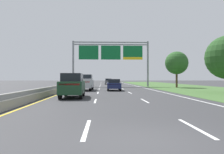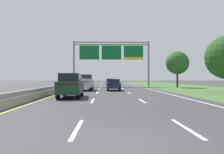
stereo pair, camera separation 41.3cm
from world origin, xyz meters
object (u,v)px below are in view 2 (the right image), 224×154
(car_grey_centre_lane_sedan, at_px, (110,81))
(car_darkgreen_left_lane_suv, at_px, (71,85))
(overhead_sign_gantry, at_px, (111,54))
(roadside_tree_mid, at_px, (177,63))
(car_navy_centre_lane_sedan, at_px, (114,85))
(pickup_truck_silver, at_px, (85,83))

(car_grey_centre_lane_sedan, xyz_separation_m, car_darkgreen_left_lane_suv, (-4.15, -39.42, 0.28))
(overhead_sign_gantry, height_order, car_grey_centre_lane_sedan, overhead_sign_gantry)
(overhead_sign_gantry, bearing_deg, roadside_tree_mid, -20.23)
(car_navy_centre_lane_sedan, xyz_separation_m, roadside_tree_mid, (11.70, 8.73, 3.59))
(pickup_truck_silver, xyz_separation_m, car_navy_centre_lane_sedan, (3.95, -0.48, -0.26))
(car_navy_centre_lane_sedan, xyz_separation_m, car_grey_centre_lane_sedan, (-0.03, 28.68, 0.00))
(car_navy_centre_lane_sedan, bearing_deg, car_darkgreen_left_lane_suv, 160.47)
(overhead_sign_gantry, relative_size, car_darkgreen_left_lane_suv, 3.18)
(car_grey_centre_lane_sedan, relative_size, roadside_tree_mid, 0.68)
(car_navy_centre_lane_sedan, height_order, car_grey_centre_lane_sedan, same)
(overhead_sign_gantry, relative_size, roadside_tree_mid, 2.33)
(car_navy_centre_lane_sedan, bearing_deg, roadside_tree_mid, -51.58)
(pickup_truck_silver, bearing_deg, roadside_tree_mid, -60.86)
(car_darkgreen_left_lane_suv, relative_size, roadside_tree_mid, 0.73)
(car_grey_centre_lane_sedan, height_order, roadside_tree_mid, roadside_tree_mid)
(pickup_truck_silver, relative_size, car_grey_centre_lane_sedan, 1.24)
(overhead_sign_gantry, distance_m, car_navy_centre_lane_sedan, 14.15)
(overhead_sign_gantry, bearing_deg, car_grey_centre_lane_sedan, 90.30)
(car_navy_centre_lane_sedan, relative_size, roadside_tree_mid, 0.69)
(car_darkgreen_left_lane_suv, xyz_separation_m, roadside_tree_mid, (15.87, 19.47, 3.31))
(roadside_tree_mid, bearing_deg, car_darkgreen_left_lane_suv, -129.20)
(roadside_tree_mid, bearing_deg, car_grey_centre_lane_sedan, 120.45)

